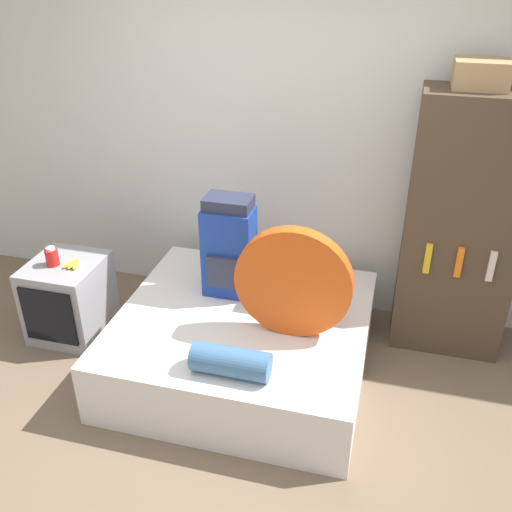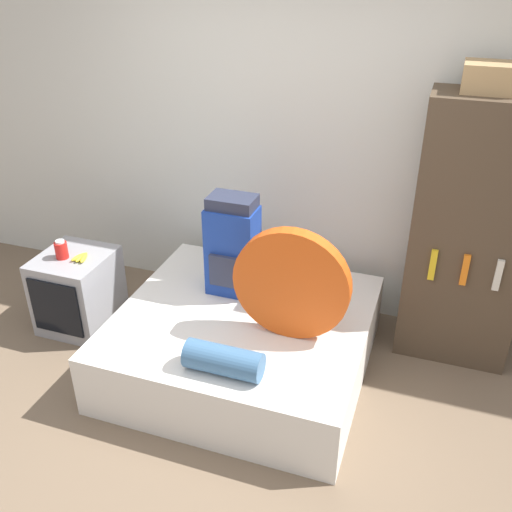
{
  "view_description": "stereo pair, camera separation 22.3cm",
  "coord_description": "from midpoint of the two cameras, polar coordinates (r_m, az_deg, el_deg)",
  "views": [
    {
      "loc": [
        0.84,
        -2.16,
        2.56
      ],
      "look_at": [
        0.06,
        0.77,
        0.88
      ],
      "focal_mm": 40.0,
      "sensor_mm": 36.0,
      "label": 1
    },
    {
      "loc": [
        1.06,
        -2.09,
        2.56
      ],
      "look_at": [
        0.06,
        0.77,
        0.88
      ],
      "focal_mm": 40.0,
      "sensor_mm": 36.0,
      "label": 2
    }
  ],
  "objects": [
    {
      "name": "bookshelf",
      "position": [
        3.94,
        22.11,
        1.88
      ],
      "size": [
        0.73,
        0.42,
        1.79
      ],
      "color": "#473828",
      "rests_on": "ground_plane"
    },
    {
      "name": "bed",
      "position": [
        3.85,
        0.43,
        -8.48
      ],
      "size": [
        1.6,
        1.53,
        0.43
      ],
      "color": "silver",
      "rests_on": "ground_plane"
    },
    {
      "name": "television",
      "position": [
        4.38,
        -16.0,
        -3.37
      ],
      "size": [
        0.49,
        0.54,
        0.58
      ],
      "color": "#939399",
      "rests_on": "ground_plane"
    },
    {
      "name": "backpack",
      "position": [
        3.8,
        -0.69,
        0.89
      ],
      "size": [
        0.33,
        0.26,
        0.7
      ],
      "color": "navy",
      "rests_on": "bed"
    },
    {
      "name": "wall_back",
      "position": [
        4.16,
        5.13,
        11.35
      ],
      "size": [
        8.0,
        0.05,
        2.6
      ],
      "color": "silver",
      "rests_on": "ground_plane"
    },
    {
      "name": "canister",
      "position": [
        4.22,
        -17.48,
        0.58
      ],
      "size": [
        0.09,
        0.09,
        0.14
      ],
      "color": "red",
      "rests_on": "television"
    },
    {
      "name": "cardboard_box",
      "position": [
        3.68,
        24.17,
        15.97
      ],
      "size": [
        0.31,
        0.26,
        0.16
      ],
      "color": "#A88456",
      "rests_on": "bookshelf"
    },
    {
      "name": "banana_bunch",
      "position": [
        4.18,
        -15.61,
        -0.15
      ],
      "size": [
        0.11,
        0.14,
        0.03
      ],
      "color": "yellow",
      "rests_on": "television"
    },
    {
      "name": "sleeping_roll",
      "position": [
        3.22,
        -1.25,
        -10.42
      ],
      "size": [
        0.45,
        0.17,
        0.17
      ],
      "color": "#3D668E",
      "rests_on": "bed"
    },
    {
      "name": "tent_bag",
      "position": [
        3.38,
        5.46,
        -2.86
      ],
      "size": [
        0.71,
        0.09,
        0.71
      ],
      "color": "#D14C14",
      "rests_on": "bed"
    },
    {
      "name": "ground_plane",
      "position": [
        3.46,
        -3.5,
        -18.7
      ],
      "size": [
        16.0,
        16.0,
        0.0
      ],
      "primitive_type": "plane",
      "color": "brown"
    }
  ]
}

